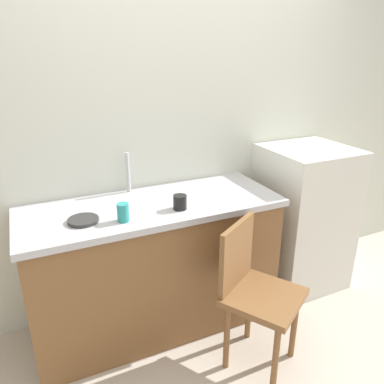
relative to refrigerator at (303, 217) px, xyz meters
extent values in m
plane|color=#BCB2A3|center=(-0.92, -0.65, -0.56)|extent=(8.00, 8.00, 0.00)
cube|color=silver|center=(-0.92, 0.35, 0.73)|extent=(4.80, 0.10, 2.57)
cube|color=brown|center=(-1.23, 0.00, -0.13)|extent=(1.58, 0.60, 0.86)
cube|color=#B7B7BC|center=(-1.23, 0.00, 0.32)|extent=(1.62, 0.64, 0.04)
cylinder|color=#B7B7BC|center=(-1.30, 0.25, 0.48)|extent=(0.02, 0.02, 0.27)
cube|color=silver|center=(0.00, 0.00, 0.00)|extent=(0.61, 0.59, 1.11)
cylinder|color=brown|center=(-0.83, -0.82, -0.33)|extent=(0.04, 0.04, 0.45)
cylinder|color=brown|center=(-0.58, -0.66, -0.33)|extent=(0.04, 0.04, 0.45)
cylinder|color=brown|center=(-0.99, -0.57, -0.33)|extent=(0.04, 0.04, 0.45)
cylinder|color=brown|center=(-0.74, -0.41, -0.33)|extent=(0.04, 0.04, 0.45)
cube|color=brown|center=(-0.79, -0.62, -0.09)|extent=(0.55, 0.55, 0.04)
cube|color=brown|center=(-0.88, -0.46, 0.13)|extent=(0.32, 0.22, 0.40)
cylinder|color=#2D2D2D|center=(-1.66, -0.10, 0.35)|extent=(0.17, 0.17, 0.02)
cylinder|color=black|center=(-1.11, -0.16, 0.38)|extent=(0.08, 0.08, 0.09)
cylinder|color=teal|center=(-1.46, -0.18, 0.39)|extent=(0.07, 0.07, 0.10)
camera|label=1|loc=(-1.90, -2.06, 1.25)|focal=35.07mm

